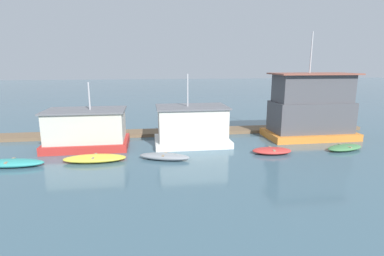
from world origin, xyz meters
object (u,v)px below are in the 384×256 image
object	(u,v)px
houseboat_orange	(311,109)
mooring_post_near_left	(99,133)
houseboat_red	(87,129)
houseboat_white	(192,126)
dinghy_red	(272,151)
dinghy_teal	(10,163)
dinghy_green	(345,148)
dinghy_yellow	(95,158)
dinghy_grey	(165,156)

from	to	relation	value
houseboat_orange	mooring_post_near_left	size ratio (longest dim) A/B	7.22
houseboat_red	houseboat_white	xyz separation A→B (m)	(8.03, -0.12, 0.05)
houseboat_orange	dinghy_red	xyz separation A→B (m)	(-5.08, -4.06, -2.32)
houseboat_red	houseboat_orange	bearing A→B (deg)	1.66
houseboat_red	dinghy_teal	xyz separation A→B (m)	(-3.98, -3.77, -1.19)
dinghy_teal	dinghy_green	size ratio (longest dim) A/B	1.30
houseboat_red	dinghy_teal	size ratio (longest dim) A/B	1.42
houseboat_white	dinghy_yellow	bearing A→B (deg)	-153.51
houseboat_orange	dinghy_teal	distance (m)	22.90
houseboat_white	mooring_post_near_left	world-z (taller)	houseboat_white
houseboat_orange	dinghy_red	world-z (taller)	houseboat_orange
dinghy_teal	dinghy_grey	xyz separation A→B (m)	(9.63, -0.05, 0.00)
dinghy_grey	dinghy_green	distance (m)	13.39
dinghy_teal	dinghy_green	bearing A→B (deg)	0.78
dinghy_yellow	dinghy_grey	xyz separation A→B (m)	(4.55, -0.24, -0.00)
dinghy_yellow	dinghy_red	size ratio (longest dim) A/B	1.39
houseboat_orange	dinghy_grey	size ratio (longest dim) A/B	2.47
houseboat_white	dinghy_teal	xyz separation A→B (m)	(-12.01, -3.65, -1.25)
mooring_post_near_left	houseboat_red	bearing A→B (deg)	-101.97
dinghy_teal	dinghy_yellow	world-z (taller)	dinghy_yellow
dinghy_yellow	dinghy_green	bearing A→B (deg)	0.37
dinghy_yellow	dinghy_green	distance (m)	17.94
houseboat_white	dinghy_grey	size ratio (longest dim) A/B	1.63
dinghy_teal	dinghy_red	bearing A→B (deg)	0.84
dinghy_grey	mooring_post_near_left	xyz separation A→B (m)	(-5.15, 6.17, 0.38)
dinghy_green	mooring_post_near_left	distance (m)	19.43
houseboat_red	dinghy_yellow	bearing A→B (deg)	-73.02
houseboat_orange	dinghy_yellow	size ratio (longest dim) A/B	2.17
dinghy_teal	mooring_post_near_left	size ratio (longest dim) A/B	3.49
houseboat_white	dinghy_green	xyz separation A→B (m)	(11.00, -3.34, -1.28)
houseboat_orange	dinghy_red	bearing A→B (deg)	-141.39
dinghy_green	mooring_post_near_left	world-z (taller)	mooring_post_near_left
dinghy_teal	dinghy_yellow	bearing A→B (deg)	2.19
dinghy_yellow	dinghy_red	bearing A→B (deg)	0.27
dinghy_grey	mooring_post_near_left	world-z (taller)	mooring_post_near_left
houseboat_white	dinghy_grey	world-z (taller)	houseboat_white
houseboat_red	dinghy_grey	distance (m)	6.92
houseboat_orange	dinghy_green	distance (m)	4.68
dinghy_yellow	mooring_post_near_left	bearing A→B (deg)	95.75
dinghy_green	mooring_post_near_left	bearing A→B (deg)	162.62
mooring_post_near_left	dinghy_green	bearing A→B (deg)	-17.38
houseboat_orange	dinghy_green	bearing A→B (deg)	-80.94
dinghy_yellow	dinghy_teal	bearing A→B (deg)	-177.81
houseboat_red	houseboat_orange	distance (m)	18.44
houseboat_orange	houseboat_red	bearing A→B (deg)	-178.34
houseboat_white	dinghy_red	size ratio (longest dim) A/B	2.00
houseboat_white	dinghy_yellow	distance (m)	7.85
dinghy_teal	houseboat_red	bearing A→B (deg)	43.48
dinghy_grey	dinghy_red	bearing A→B (deg)	2.26
houseboat_white	dinghy_green	size ratio (longest dim) A/B	1.78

